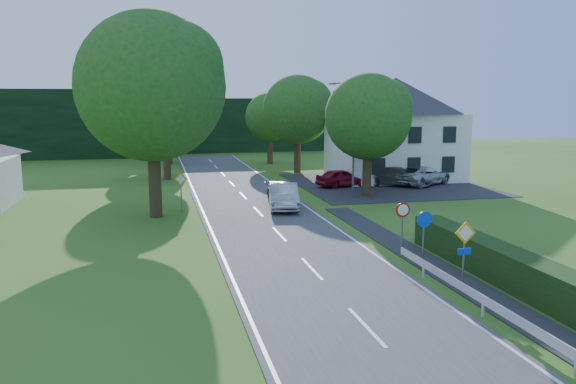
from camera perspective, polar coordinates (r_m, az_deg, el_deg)
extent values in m
cube|color=#3E3E41|center=(30.10, -1.70, -3.48)|extent=(7.00, 80.00, 0.04)
cube|color=#262629|center=(45.92, 9.79, 0.80)|extent=(14.00, 16.00, 0.04)
cube|color=white|center=(29.64, -7.88, -3.72)|extent=(0.12, 80.00, 0.01)
cube|color=white|center=(30.90, 4.22, -3.12)|extent=(0.12, 80.00, 0.01)
cube|color=black|center=(76.12, -2.77, 6.84)|extent=(30.00, 5.00, 7.00)
cube|color=silver|center=(49.14, 10.67, 4.58)|extent=(10.00, 8.00, 5.60)
pyramid|color=#25262B|center=(48.99, 10.82, 9.60)|extent=(10.60, 8.40, 3.00)
cylinder|color=slate|center=(41.33, 6.69, 5.50)|extent=(0.16, 0.16, 8.00)
cylinder|color=slate|center=(41.00, 5.73, 10.94)|extent=(1.70, 0.10, 0.10)
cube|color=slate|center=(40.72, 4.50, 10.90)|extent=(0.50, 0.18, 0.12)
cylinder|color=slate|center=(20.35, 17.40, -6.70)|extent=(0.07, 0.07, 2.40)
cube|color=#FFB10D|center=(20.09, 17.58, -3.97)|extent=(0.78, 0.04, 0.78)
cube|color=white|center=(20.09, 17.58, -3.97)|extent=(0.57, 0.05, 0.57)
cube|color=blue|center=(20.24, 17.49, -5.77)|extent=(0.50, 0.04, 0.22)
cylinder|color=slate|center=(22.91, 13.57, -5.02)|extent=(0.07, 0.07, 2.20)
cylinder|color=blue|center=(22.68, 13.70, -2.71)|extent=(0.64, 0.04, 0.64)
cylinder|color=slate|center=(24.66, 11.48, -3.94)|extent=(0.07, 0.07, 2.20)
cylinder|color=red|center=(24.44, 11.58, -1.78)|extent=(0.64, 0.04, 0.64)
cylinder|color=white|center=(24.42, 11.60, -1.79)|extent=(0.48, 0.04, 0.48)
cylinder|color=slate|center=(34.25, -10.80, -0.25)|extent=(0.07, 0.07, 2.20)
cube|color=#FFB10D|center=(34.08, -10.85, 1.32)|extent=(0.78, 0.04, 0.78)
cube|color=white|center=(34.08, -10.85, 1.32)|extent=(0.57, 0.05, 0.57)
imported|color=#B2B3B7|center=(34.74, -0.46, -0.39)|extent=(2.49, 5.05, 1.59)
imported|color=black|center=(39.13, -1.80, 0.32)|extent=(1.42, 2.21, 1.10)
imported|color=maroon|center=(43.94, 5.45, 1.45)|extent=(4.32, 2.52, 1.38)
imported|color=#4B4C50|center=(45.15, 11.03, 1.61)|extent=(5.54, 4.47, 1.51)
imported|color=silver|center=(45.99, 13.50, 1.66)|extent=(5.92, 4.81, 1.50)
imported|color=#A81C0D|center=(44.54, 8.79, 1.77)|extent=(2.07, 2.10, 1.81)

